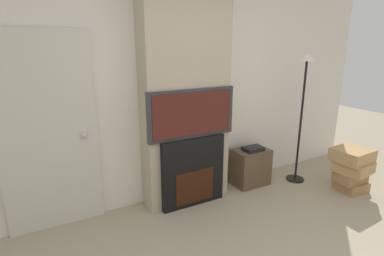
% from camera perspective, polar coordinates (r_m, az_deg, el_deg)
% --- Properties ---
extents(wall_back, '(6.00, 0.06, 2.70)m').
position_cam_1_polar(wall_back, '(3.58, -2.64, 7.56)').
color(wall_back, silver).
rests_on(wall_back, ground_plane).
extents(chimney_breast, '(1.03, 0.31, 2.70)m').
position_cam_1_polar(chimney_breast, '(3.42, -1.26, 7.18)').
color(chimney_breast, tan).
rests_on(chimney_breast, ground_plane).
extents(fireplace, '(0.79, 0.15, 0.83)m').
position_cam_1_polar(fireplace, '(3.55, 0.01, -8.28)').
color(fireplace, black).
rests_on(fireplace, ground_plane).
extents(television, '(1.06, 0.07, 0.56)m').
position_cam_1_polar(television, '(3.33, 0.03, 2.75)').
color(television, '#2D2D33').
rests_on(television, fireplace).
extents(floor_lamp, '(0.24, 0.24, 1.75)m').
position_cam_1_polar(floor_lamp, '(4.20, 20.52, 6.48)').
color(floor_lamp, black).
rests_on(floor_lamp, ground_plane).
extents(box_stack, '(0.47, 0.45, 0.57)m').
position_cam_1_polar(box_stack, '(4.41, 28.16, -6.64)').
color(box_stack, '#A37A4C').
rests_on(box_stack, ground_plane).
extents(media_stand, '(0.48, 0.33, 0.55)m').
position_cam_1_polar(media_stand, '(4.17, 11.08, -7.18)').
color(media_stand, brown).
rests_on(media_stand, ground_plane).
extents(entry_door, '(0.93, 0.09, 2.00)m').
position_cam_1_polar(entry_door, '(3.25, -25.64, -1.18)').
color(entry_door, beige).
rests_on(entry_door, ground_plane).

